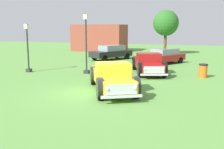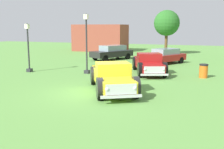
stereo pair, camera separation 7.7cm
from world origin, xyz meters
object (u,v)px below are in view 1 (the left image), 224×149
Objects in this scene: sedan_distant_a at (111,52)px; lamp_post_near at (86,42)px; lamp_post_far at (28,47)px; sedan_distant_b at (164,56)px; trash_can at (203,71)px; pickup_truck_behind_left at (149,64)px; pickup_truck_foreground at (113,78)px; oak_tree_east at (166,23)px.

lamp_post_near reaches higher than sedan_distant_a.
sedan_distant_a is 10.13m from lamp_post_far.
trash_can is (3.52, -6.12, -0.27)m from sedan_distant_b.
pickup_truck_behind_left is 4.88m from lamp_post_near.
lamp_post_far is at bearing -138.94° from sedan_distant_b.
pickup_truck_foreground reaches higher than sedan_distant_b.
pickup_truck_behind_left is 1.10× the size of sedan_distant_a.
sedan_distant_b is at bearing -82.43° from oak_tree_east.
lamp_post_near reaches higher than pickup_truck_behind_left.
lamp_post_near reaches higher than trash_can.
pickup_truck_behind_left is 0.97× the size of oak_tree_east.
lamp_post_near is 4.65× the size of trash_can.
sedan_distant_b is at bearing -13.62° from sedan_distant_a.
lamp_post_far is 0.68× the size of oak_tree_east.
lamp_post_far reaches higher than pickup_truck_foreground.
oak_tree_east reaches higher than sedan_distant_b.
trash_can is at bearing -2.30° from pickup_truck_behind_left.
sedan_distant_a is 1.07× the size of sedan_distant_b.
lamp_post_near reaches higher than pickup_truck_foreground.
pickup_truck_behind_left is 15.19m from oak_tree_east.
pickup_truck_behind_left is at bearing 177.70° from trash_can.
pickup_truck_foreground is 1.20× the size of sedan_distant_b.
lamp_post_far is 12.99m from trash_can.
sedan_distant_b is 12.32m from lamp_post_far.
pickup_truck_foreground is 1.24× the size of lamp_post_near.
trash_can is (3.80, -0.15, -0.26)m from pickup_truck_behind_left.
lamp_post_near reaches higher than lamp_post_far.
lamp_post_far is (-9.24, -8.05, 1.21)m from sedan_distant_b.
oak_tree_east is at bearing 64.51° from lamp_post_far.
sedan_distant_a is at bearing 126.73° from pickup_truck_behind_left.
sedan_distant_b is at bearing 87.32° from pickup_truck_behind_left.
lamp_post_far is at bearing -110.13° from sedan_distant_a.
trash_can is 16.07m from oak_tree_east.
sedan_distant_a is 5.94m from sedan_distant_b.
sedan_distant_b is 1.03× the size of lamp_post_near.
lamp_post_far is (-8.28, 4.02, 1.20)m from pickup_truck_foreground.
oak_tree_east is at bearing 107.42° from trash_can.
oak_tree_east is at bearing 58.35° from sedan_distant_a.
pickup_truck_foreground is at bearing -94.55° from sedan_distant_b.
sedan_distant_b is 8.77m from lamp_post_near.
oak_tree_east is at bearing 90.59° from pickup_truck_foreground.
lamp_post_near is at bearing 10.41° from lamp_post_far.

